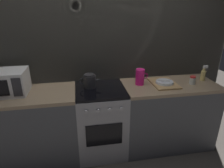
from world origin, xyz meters
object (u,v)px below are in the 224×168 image
at_px(kettle, 90,81).
at_px(pitcher, 140,77).
at_px(stove_unit, 101,121).
at_px(dish_pile, 164,83).
at_px(spice_jar, 192,80).
at_px(spray_bottle, 203,75).
at_px(microwave, 5,82).

distance_m(kettle, pitcher, 0.63).
relative_size(stove_unit, pitcher, 4.50).
distance_m(dish_pile, spice_jar, 0.36).
bearing_deg(stove_unit, kettle, 148.99).
bearing_deg(spice_jar, spray_bottle, 24.74).
distance_m(microwave, spray_bottle, 2.43).
height_order(kettle, spice_jar, kettle).
distance_m(pitcher, spice_jar, 0.67).
bearing_deg(kettle, microwave, -178.36).
bearing_deg(spice_jar, microwave, 177.63).
height_order(dish_pile, spray_bottle, spray_bottle).
distance_m(kettle, spice_jar, 1.29).
bearing_deg(spice_jar, stove_unit, 177.64).
height_order(dish_pile, spice_jar, spice_jar).
relative_size(microwave, spice_jar, 4.38).
bearing_deg(pitcher, spray_bottle, -0.31).
height_order(pitcher, spice_jar, pitcher).
height_order(stove_unit, spice_jar, spice_jar).
distance_m(pitcher, dish_pile, 0.32).
height_order(kettle, pitcher, pitcher).
bearing_deg(pitcher, dish_pile, -9.27).
xyz_separation_m(spice_jar, spray_bottle, (0.21, 0.10, 0.03)).
xyz_separation_m(stove_unit, dish_pile, (0.81, 0.00, 0.47)).
bearing_deg(kettle, spice_jar, -5.28).
bearing_deg(stove_unit, microwave, 177.61).
bearing_deg(microwave, dish_pile, -1.28).
distance_m(stove_unit, pitcher, 0.75).
bearing_deg(spice_jar, pitcher, 171.38).
distance_m(kettle, spray_bottle, 1.49).
xyz_separation_m(microwave, spray_bottle, (2.43, 0.00, -0.06)).
distance_m(spice_jar, spray_bottle, 0.23).
bearing_deg(pitcher, kettle, 178.29).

